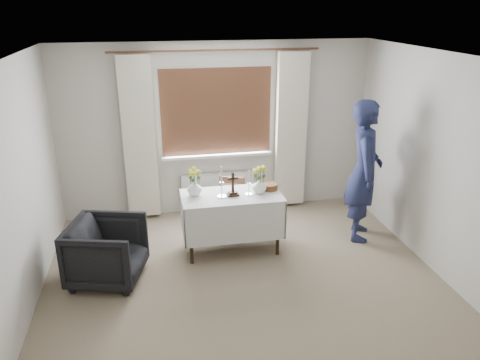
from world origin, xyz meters
name	(u,v)px	position (x,y,z in m)	size (l,w,h in m)	color
ground	(253,304)	(0.00, 0.00, 0.00)	(5.00, 5.00, 0.00)	gray
altar_table	(232,223)	(-0.01, 1.21, 0.38)	(1.24, 0.64, 0.76)	white
wooden_chair	(230,209)	(0.03, 1.58, 0.40)	(0.37, 0.37, 0.81)	#4E321B
armchair	(107,251)	(-1.52, 0.80, 0.36)	(0.77, 0.79, 0.72)	black
person	(364,171)	(1.75, 1.25, 0.94)	(0.68, 0.45, 1.87)	#21254F
radiator	(218,192)	(0.00, 2.42, 0.30)	(1.10, 0.10, 0.60)	silver
wooden_cross	(233,184)	(0.00, 1.18, 0.91)	(0.14, 0.10, 0.30)	black
candlestick_left	(222,182)	(-0.14, 1.17, 0.96)	(0.11, 0.11, 0.40)	white
candlestick_right	(249,183)	(0.20, 1.17, 0.92)	(0.09, 0.09, 0.32)	white
flower_vase_left	(195,188)	(-0.46, 1.29, 0.86)	(0.18, 0.18, 0.19)	white
flower_vase_right	(259,186)	(0.34, 1.21, 0.86)	(0.18, 0.18, 0.19)	white
wicker_basket	(269,186)	(0.49, 1.29, 0.80)	(0.21, 0.21, 0.08)	brown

